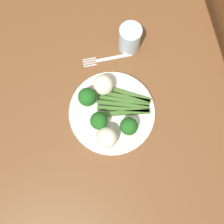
# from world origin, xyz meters

# --- Properties ---
(ground_plane) EXTENTS (6.00, 6.00, 0.02)m
(ground_plane) POSITION_xyz_m (0.00, 0.00, -0.01)
(ground_plane) COLOR tan
(dining_table) EXTENTS (1.20, 0.90, 0.76)m
(dining_table) POSITION_xyz_m (0.00, 0.00, 0.64)
(dining_table) COLOR brown
(dining_table) RESTS_ON ground_plane
(chair) EXTENTS (0.40, 0.40, 0.87)m
(chair) POSITION_xyz_m (0.19, -0.59, 0.50)
(chair) COLOR brown
(chair) RESTS_ON ground_plane
(plate) EXTENTS (0.26, 0.26, 0.01)m
(plate) POSITION_xyz_m (-0.00, -0.06, 0.76)
(plate) COLOR silver
(plate) RESTS_ON dining_table
(asparagus_bundle) EXTENTS (0.12, 0.17, 0.01)m
(asparagus_bundle) POSITION_xyz_m (0.02, -0.10, 0.78)
(asparagus_bundle) COLOR #3D6626
(asparagus_bundle) RESTS_ON plate
(broccoli_right) EXTENTS (0.06, 0.06, 0.07)m
(broccoli_right) POSITION_xyz_m (0.05, 0.01, 0.81)
(broccoli_right) COLOR #4C7F2B
(broccoli_right) RESTS_ON plate
(broccoli_near_center) EXTENTS (0.05, 0.05, 0.06)m
(broccoli_near_center) POSITION_xyz_m (-0.06, -0.10, 0.81)
(broccoli_near_center) COLOR #4C7F2B
(broccoli_near_center) RESTS_ON plate
(broccoli_front_left) EXTENTS (0.05, 0.05, 0.06)m
(broccoli_front_left) POSITION_xyz_m (-0.03, -0.01, 0.81)
(broccoli_front_left) COLOR #4C7F2B
(broccoli_front_left) RESTS_ON plate
(cauliflower_mid) EXTENTS (0.06, 0.06, 0.06)m
(cauliflower_mid) POSITION_xyz_m (-0.08, -0.03, 0.80)
(cauliflower_mid) COLOR silver
(cauliflower_mid) RESTS_ON plate
(cauliflower_back_right) EXTENTS (0.06, 0.06, 0.06)m
(cauliflower_back_right) POSITION_xyz_m (0.08, -0.05, 0.80)
(cauliflower_back_right) COLOR silver
(cauliflower_back_right) RESTS_ON plate
(fork) EXTENTS (0.03, 0.17, 0.00)m
(fork) POSITION_xyz_m (0.18, -0.07, 0.76)
(fork) COLOR silver
(fork) RESTS_ON dining_table
(water_glass) EXTENTS (0.07, 0.07, 0.09)m
(water_glass) POSITION_xyz_m (0.22, -0.15, 0.80)
(water_glass) COLOR silver
(water_glass) RESTS_ON dining_table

